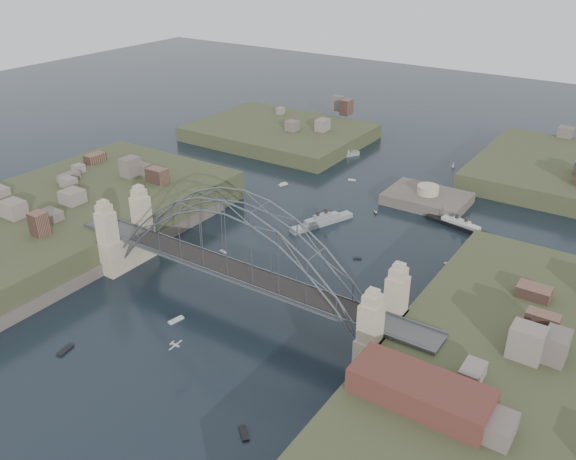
{
  "coord_description": "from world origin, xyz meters",
  "views": [
    {
      "loc": [
        64.88,
        -79.18,
        68.43
      ],
      "look_at": [
        0.0,
        18.0,
        10.0
      ],
      "focal_mm": 37.37,
      "sensor_mm": 36.0,
      "label": 1
    }
  ],
  "objects_px": {
    "wharf_shed": "(420,391)",
    "naval_cruiser_far": "(336,155)",
    "naval_cruiser_near": "(322,222)",
    "ocean_liner": "(460,226)",
    "fort_island": "(426,205)",
    "bridge": "(237,254)"
  },
  "relations": [
    {
      "from": "bridge",
      "to": "naval_cruiser_far",
      "type": "xyz_separation_m",
      "value": [
        -27.87,
        88.7,
        -11.41
      ]
    },
    {
      "from": "wharf_shed",
      "to": "naval_cruiser_near",
      "type": "distance_m",
      "value": 75.41
    },
    {
      "from": "wharf_shed",
      "to": "naval_cruiser_far",
      "type": "xyz_separation_m",
      "value": [
        -71.87,
        102.7,
        -9.09
      ]
    },
    {
      "from": "wharf_shed",
      "to": "naval_cruiser_far",
      "type": "height_order",
      "value": "wharf_shed"
    },
    {
      "from": "fort_island",
      "to": "wharf_shed",
      "type": "distance_m",
      "value": 90.48
    },
    {
      "from": "fort_island",
      "to": "naval_cruiser_near",
      "type": "bearing_deg",
      "value": -122.19
    },
    {
      "from": "ocean_liner",
      "to": "bridge",
      "type": "bearing_deg",
      "value": -112.82
    },
    {
      "from": "fort_island",
      "to": "naval_cruiser_near",
      "type": "relative_size",
      "value": 1.2
    },
    {
      "from": "fort_island",
      "to": "naval_cruiser_near",
      "type": "height_order",
      "value": "fort_island"
    },
    {
      "from": "fort_island",
      "to": "naval_cruiser_far",
      "type": "bearing_deg",
      "value": 154.87
    },
    {
      "from": "naval_cruiser_far",
      "to": "ocean_liner",
      "type": "relative_size",
      "value": 0.84
    },
    {
      "from": "fort_island",
      "to": "wharf_shed",
      "type": "xyz_separation_m",
      "value": [
        32.0,
        -84.0,
        10.34
      ]
    },
    {
      "from": "fort_island",
      "to": "naval_cruiser_near",
      "type": "distance_m",
      "value": 32.98
    },
    {
      "from": "naval_cruiser_near",
      "to": "naval_cruiser_far",
      "type": "bearing_deg",
      "value": 115.59
    },
    {
      "from": "wharf_shed",
      "to": "naval_cruiser_near",
      "type": "bearing_deg",
      "value": 131.45
    },
    {
      "from": "fort_island",
      "to": "wharf_shed",
      "type": "height_order",
      "value": "wharf_shed"
    },
    {
      "from": "fort_island",
      "to": "ocean_liner",
      "type": "height_order",
      "value": "fort_island"
    },
    {
      "from": "ocean_liner",
      "to": "naval_cruiser_far",
      "type": "bearing_deg",
      "value": 151.56
    },
    {
      "from": "bridge",
      "to": "fort_island",
      "type": "height_order",
      "value": "bridge"
    },
    {
      "from": "bridge",
      "to": "naval_cruiser_far",
      "type": "distance_m",
      "value": 93.67
    },
    {
      "from": "naval_cruiser_near",
      "to": "ocean_liner",
      "type": "bearing_deg",
      "value": 30.08
    },
    {
      "from": "wharf_shed",
      "to": "naval_cruiser_far",
      "type": "bearing_deg",
      "value": 124.98
    }
  ]
}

